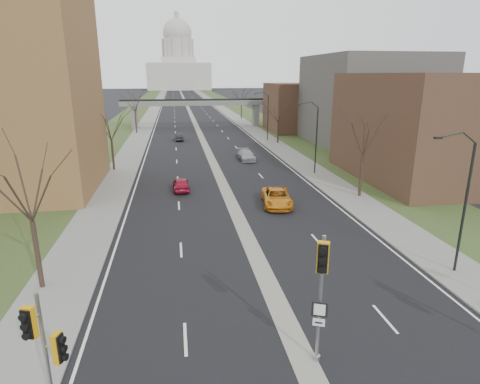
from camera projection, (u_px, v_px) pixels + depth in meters
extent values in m
plane|color=black|center=(302.00, 356.00, 17.55)|extent=(700.00, 700.00, 0.00)
cube|color=black|center=(187.00, 105.00, 159.58)|extent=(20.00, 600.00, 0.01)
cube|color=gray|center=(187.00, 105.00, 159.58)|extent=(1.20, 600.00, 0.02)
cube|color=gray|center=(217.00, 105.00, 161.41)|extent=(4.00, 600.00, 0.12)
cube|color=gray|center=(156.00, 105.00, 157.73)|extent=(4.00, 600.00, 0.12)
cube|color=#2D441F|center=(231.00, 104.00, 162.33)|extent=(8.00, 600.00, 0.10)
cube|color=#2D441F|center=(140.00, 106.00, 156.81)|extent=(8.00, 600.00, 0.10)
cube|color=brown|center=(430.00, 127.00, 46.05)|extent=(16.00, 20.00, 12.00)
cube|color=#514E4A|center=(368.00, 101.00, 68.96)|extent=(18.00, 22.00, 15.00)
cube|color=brown|center=(302.00, 108.00, 85.79)|extent=(14.00, 14.00, 10.00)
cube|color=slate|center=(134.00, 117.00, 90.45)|extent=(1.20, 2.50, 5.00)
cube|color=slate|center=(256.00, 115.00, 94.74)|extent=(1.20, 2.50, 5.00)
cube|color=slate|center=(196.00, 103.00, 91.75)|extent=(34.00, 3.00, 1.00)
cube|color=black|center=(196.00, 100.00, 91.55)|extent=(34.00, 0.15, 0.50)
cube|color=beige|center=(179.00, 77.00, 317.72)|extent=(48.00, 42.00, 20.00)
cube|color=beige|center=(178.00, 61.00, 314.33)|extent=(26.00, 26.00, 5.00)
cylinder|color=beige|center=(178.00, 48.00, 311.79)|extent=(22.00, 22.00, 14.00)
sphere|color=beige|center=(177.00, 33.00, 308.68)|extent=(22.00, 22.00, 22.00)
cylinder|color=beige|center=(177.00, 17.00, 305.42)|extent=(3.60, 3.60, 4.50)
cylinder|color=black|center=(464.00, 210.00, 23.88)|extent=(0.16, 0.16, 8.00)
cube|color=black|center=(440.00, 138.00, 22.30)|extent=(0.45, 0.18, 0.14)
cylinder|color=black|center=(316.00, 141.00, 48.50)|extent=(0.16, 0.16, 8.00)
cube|color=black|center=(299.00, 104.00, 46.91)|extent=(0.45, 0.18, 0.14)
cylinder|color=black|center=(268.00, 118.00, 73.12)|extent=(0.16, 0.16, 8.00)
cube|color=black|center=(256.00, 94.00, 71.53)|extent=(0.45, 0.18, 0.14)
cylinder|color=#382B21|center=(38.00, 255.00, 22.54)|extent=(0.28, 0.28, 4.00)
cylinder|color=#382B21|center=(113.00, 155.00, 50.98)|extent=(0.28, 0.28, 3.75)
cylinder|color=#382B21|center=(136.00, 122.00, 83.10)|extent=(0.28, 0.28, 4.25)
cylinder|color=#382B21|center=(361.00, 176.00, 39.78)|extent=(0.28, 0.28, 4.00)
cylinder|color=#382B21|center=(278.00, 133.00, 71.10)|extent=(0.28, 0.28, 3.50)
cylinder|color=#382B21|center=(241.00, 111.00, 108.86)|extent=(0.28, 0.28, 4.25)
cylinder|color=gray|center=(47.00, 358.00, 13.73)|extent=(0.14, 0.14, 5.05)
cube|color=#CC8C0C|center=(30.00, 322.00, 12.78)|extent=(0.51, 0.50, 1.12)
cube|color=#CC8C0C|center=(58.00, 348.00, 13.52)|extent=(0.50, 0.51, 1.12)
cylinder|color=gray|center=(320.00, 301.00, 16.54)|extent=(0.16, 0.16, 5.79)
cylinder|color=gray|center=(317.00, 357.00, 17.33)|extent=(0.31, 0.31, 0.22)
cube|color=#CC8C0C|center=(323.00, 257.00, 15.39)|extent=(0.60, 0.59, 1.28)
cube|color=black|center=(320.00, 308.00, 16.64)|extent=(0.63, 0.30, 0.67)
cube|color=silver|center=(319.00, 320.00, 16.81)|extent=(0.48, 0.23, 0.33)
imported|color=maroon|center=(181.00, 184.00, 42.44)|extent=(1.82, 4.19, 1.41)
imported|color=black|center=(179.00, 137.00, 74.30)|extent=(1.60, 3.95, 1.27)
imported|color=orange|center=(277.00, 197.00, 37.57)|extent=(3.30, 5.87, 1.55)
imported|color=#95969B|center=(246.00, 155.00, 57.40)|extent=(2.18, 5.03, 1.44)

